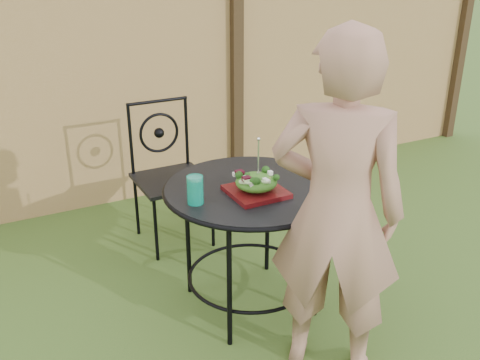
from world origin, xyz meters
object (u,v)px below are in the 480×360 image
Objects in this scene: salad_plate at (256,192)px; patio_chair at (169,170)px; diner at (336,213)px; patio_table at (251,210)px.

patio_chair is at bearing 94.96° from salad_plate.
salad_plate is (-0.12, 0.50, -0.07)m from diner.
patio_table is at bearing -37.49° from diner.
salad_plate is at bearing -33.34° from diner.
patio_chair reaches higher than patio_table.
patio_chair is 3.52× the size of salad_plate.
patio_chair is at bearing -39.13° from diner.
diner is 5.98× the size of salad_plate.
salad_plate is at bearing -103.57° from patio_table.
patio_chair is 0.59× the size of diner.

